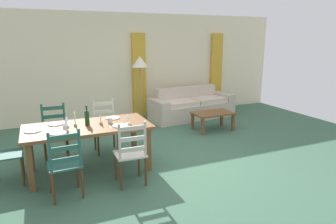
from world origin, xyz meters
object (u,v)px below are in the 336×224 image
(dining_chair_near_left, at_px, (65,164))
(dining_chair_far_left, at_px, (55,132))
(dining_table, at_px, (88,131))
(coffee_cup_secondary, at_px, (65,126))
(wine_glass_far_left, at_px, (66,118))
(dining_chair_far_right, at_px, (105,126))
(coffee_cup_primary, at_px, (110,121))
(wine_glass_near_right, at_px, (128,116))
(standing_lamp, at_px, (140,66))
(wine_glass_near_left, at_px, (66,123))
(dining_chair_near_right, at_px, (131,153))
(couch, at_px, (191,107))
(dining_chair_head_west, at_px, (3,153))
(wine_bottle, at_px, (87,118))
(coffee_table, at_px, (213,115))

(dining_chair_near_left, relative_size, dining_chair_far_left, 1.00)
(dining_table, height_order, coffee_cup_secondary, coffee_cup_secondary)
(wine_glass_far_left, bearing_deg, dining_chair_far_right, 41.65)
(dining_table, xyz_separation_m, dining_chair_near_left, (-0.42, -0.74, -0.19))
(dining_chair_far_right, distance_m, coffee_cup_primary, 0.86)
(dining_chair_far_left, bearing_deg, wine_glass_near_right, -40.20)
(dining_chair_far_left, xyz_separation_m, wine_glass_near_right, (1.06, -0.89, 0.38))
(coffee_cup_secondary, height_order, standing_lamp, standing_lamp)
(dining_table, height_order, wine_glass_near_left, wine_glass_near_left)
(dining_chair_near_left, height_order, dining_chair_near_right, same)
(coffee_cup_primary, bearing_deg, standing_lamp, 61.63)
(wine_glass_near_right, distance_m, standing_lamp, 2.90)
(dining_chair_far_right, height_order, wine_glass_near_right, dining_chair_far_right)
(coffee_cup_primary, bearing_deg, couch, 40.79)
(dining_table, bearing_deg, wine_glass_near_right, -12.17)
(dining_chair_far_left, distance_m, dining_chair_far_right, 0.88)
(dining_chair_head_west, bearing_deg, wine_bottle, -0.15)
(coffee_cup_primary, distance_m, coffee_table, 2.88)
(dining_chair_near_left, height_order, standing_lamp, standing_lamp)
(dining_table, height_order, wine_bottle, wine_bottle)
(standing_lamp, bearing_deg, dining_chair_near_left, -123.36)
(dining_table, bearing_deg, dining_chair_near_right, -57.46)
(dining_chair_far_left, height_order, wine_bottle, wine_bottle)
(dining_chair_head_west, distance_m, standing_lamp, 3.93)
(dining_chair_far_right, relative_size, wine_bottle, 3.04)
(couch, bearing_deg, coffee_table, -94.02)
(wine_bottle, bearing_deg, dining_chair_head_west, 179.85)
(coffee_cup_primary, relative_size, coffee_cup_secondary, 1.00)
(dining_chair_near_right, distance_m, wine_glass_far_left, 1.21)
(dining_chair_far_right, height_order, coffee_table, dining_chair_far_right)
(dining_chair_near_right, distance_m, couch, 3.99)
(wine_glass_near_left, relative_size, couch, 0.07)
(dining_chair_near_right, bearing_deg, couch, 49.61)
(dining_table, relative_size, wine_bottle, 6.01)
(dining_chair_far_left, bearing_deg, wine_glass_near_left, -82.47)
(coffee_cup_secondary, bearing_deg, wine_glass_near_left, -84.22)
(dining_chair_far_right, distance_m, couch, 3.05)
(dining_chair_head_west, height_order, coffee_cup_primary, dining_chair_head_west)
(wine_glass_near_left, distance_m, coffee_cup_primary, 0.69)
(dining_chair_near_right, distance_m, wine_glass_near_left, 1.05)
(wine_glass_near_right, xyz_separation_m, wine_glass_far_left, (-0.90, 0.26, 0.00))
(wine_bottle, height_order, couch, wine_bottle)
(dining_chair_near_left, height_order, coffee_cup_secondary, dining_chair_near_left)
(dining_chair_far_right, distance_m, coffee_cup_secondary, 1.19)
(dining_chair_near_left, distance_m, dining_chair_far_right, 1.73)
(couch, bearing_deg, dining_chair_near_left, -138.70)
(dining_table, relative_size, wine_glass_near_right, 11.80)
(coffee_cup_secondary, bearing_deg, coffee_table, 19.69)
(couch, distance_m, standing_lamp, 1.76)
(dining_chair_far_right, xyz_separation_m, coffee_table, (2.54, 0.32, -0.12))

